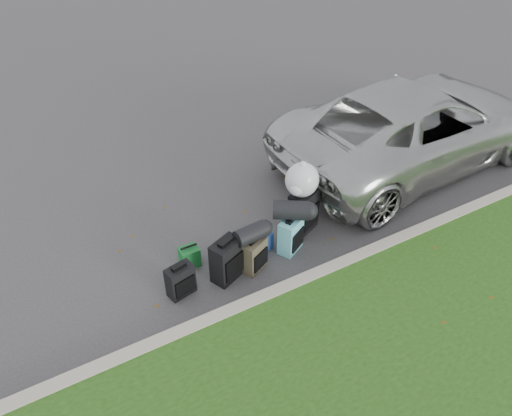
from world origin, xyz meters
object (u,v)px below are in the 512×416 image
suitcase_small_black (181,281)px  tote_green (190,257)px  suitcase_olive (253,255)px  suitcase_large_black_left (227,260)px  suv (415,125)px  tote_navy (262,241)px  suitcase_teal (290,235)px  suitcase_large_black_right (303,211)px

suitcase_small_black → tote_green: 0.55m
suitcase_olive → suitcase_large_black_left: bearing=151.0°
suv → tote_navy: 3.71m
suitcase_small_black → suitcase_teal: bearing=-11.5°
suitcase_large_black_left → suitcase_teal: size_ratio=1.14×
suitcase_olive → suitcase_teal: suitcase_teal is taller
suitcase_large_black_right → suitcase_large_black_left: bearing=171.7°
suitcase_large_black_right → tote_green: size_ratio=2.30×
suitcase_small_black → suitcase_large_black_right: suitcase_large_black_right is taller
suitcase_large_black_right → tote_green: 1.84m
tote_navy → tote_green: bearing=165.9°
tote_green → tote_navy: bearing=-10.3°
suitcase_small_black → suitcase_teal: size_ratio=0.84×
suitcase_large_black_right → suitcase_teal: bearing=-165.8°
suitcase_large_black_right → tote_navy: 0.79m
suv → suitcase_large_black_left: 4.44m
suv → tote_navy: bearing=99.1°
suv → suitcase_teal: suv is taller
suitcase_olive → suitcase_teal: size_ratio=0.92×
suitcase_large_black_left → suitcase_olive: size_ratio=1.23×
suitcase_olive → suitcase_large_black_right: bearing=-5.5°
suitcase_small_black → suitcase_large_black_right: bearing=-3.5°
tote_green → suv: bearing=7.5°
suitcase_large_black_left → tote_green: suitcase_large_black_left is taller
suv → suitcase_teal: (-3.24, -0.99, -0.46)m
suv → tote_green: suv is taller
suitcase_large_black_right → suv: bearing=-8.1°
suitcase_small_black → suitcase_large_black_left: suitcase_large_black_left is taller
suitcase_teal → tote_green: 1.47m
suv → suitcase_small_black: 5.09m
suitcase_large_black_left → suitcase_large_black_right: bearing=-8.9°
suitcase_teal → suitcase_large_black_right: size_ratio=0.79×
suitcase_teal → tote_navy: size_ratio=1.90×
suitcase_small_black → suitcase_large_black_left: (0.66, -0.04, 0.08)m
suitcase_large_black_left → tote_navy: suitcase_large_black_left is taller
suitcase_small_black → suitcase_olive: bearing=-15.4°
tote_green → suitcase_large_black_right: bearing=-3.3°
suitcase_teal → suitcase_large_black_left: bearing=154.5°
suv → suitcase_olive: bearing=102.4°
suv → suitcase_olive: (-3.90, -1.07, -0.48)m
suitcase_small_black → suitcase_teal: 1.72m
suv → tote_green: (-4.65, -0.57, -0.59)m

